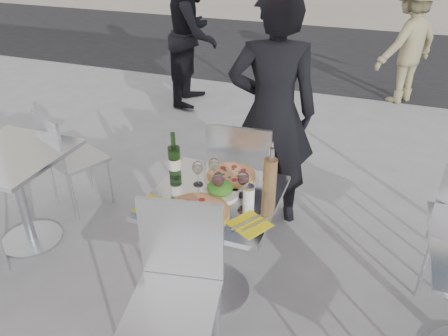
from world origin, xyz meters
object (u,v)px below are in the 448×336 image
(woman_diner, at_px, (272,114))
(salad_plate, at_px, (220,189))
(side_chair_lfar, at_px, (65,154))
(wineglass_red_a, at_px, (218,181))
(sugar_shaker, at_px, (249,194))
(pedestrian_b, at_px, (408,43))
(napkin_left, at_px, (155,206))
(wine_bottle, at_px, (174,160))
(chair_far, at_px, (241,172))
(main_table, at_px, (215,225))
(side_table_left, at_px, (16,180))
(pizza_far, at_px, (231,176))
(wineglass_red_b, at_px, (243,179))
(carafe, at_px, (270,175))
(napkin_right, at_px, (250,224))
(pizza_near, at_px, (197,211))
(wineglass_white_b, at_px, (214,165))
(pedestrian_a, at_px, (194,34))
(chair_near, at_px, (177,279))
(wineglass_white_a, at_px, (198,168))

(woman_diner, relative_size, salad_plate, 8.11)
(side_chair_lfar, relative_size, wineglass_red_a, 5.50)
(salad_plate, distance_m, sugar_shaker, 0.18)
(pedestrian_b, height_order, napkin_left, pedestrian_b)
(pedestrian_b, bearing_deg, wine_bottle, 18.92)
(chair_far, bearing_deg, sugar_shaker, 105.66)
(main_table, distance_m, side_table_left, 1.50)
(chair_far, xyz_separation_m, pizza_far, (0.06, -0.39, 0.20))
(chair_far, relative_size, woman_diner, 0.54)
(pedestrian_b, relative_size, salad_plate, 6.94)
(woman_diner, height_order, wineglass_red_b, woman_diner)
(side_table_left, xyz_separation_m, wineglass_red_a, (1.52, -0.01, 0.32))
(side_table_left, distance_m, wine_bottle, 1.24)
(carafe, relative_size, napkin_right, 1.18)
(side_table_left, distance_m, salad_plate, 1.54)
(side_table_left, height_order, pizza_near, pizza_near)
(pedestrian_b, bearing_deg, pizza_far, 22.91)
(wineglass_white_b, distance_m, napkin_left, 0.43)
(salad_plate, bearing_deg, pedestrian_a, 116.21)
(side_chair_lfar, relative_size, napkin_right, 3.52)
(main_table, distance_m, wineglass_white_b, 0.36)
(pizza_far, bearing_deg, pedestrian_a, 117.69)
(chair_near, height_order, pedestrian_b, pedestrian_b)
(sugar_shaker, bearing_deg, wineglass_red_b, 133.48)
(pizza_near, xyz_separation_m, salad_plate, (0.05, 0.22, 0.03))
(pedestrian_b, distance_m, sugar_shaker, 4.19)
(main_table, distance_m, side_chair_lfar, 1.54)
(chair_far, relative_size, pizza_far, 2.85)
(carafe, bearing_deg, wine_bottle, -178.25)
(salad_plate, bearing_deg, chair_far, 95.99)
(chair_far, xyz_separation_m, pizza_near, (0.01, -0.80, 0.19))
(chair_near, bearing_deg, side_chair_lfar, 134.70)
(side_chair_lfar, xyz_separation_m, carafe, (1.75, -0.35, 0.36))
(wineglass_red_b, xyz_separation_m, napkin_right, (0.12, -0.25, -0.11))
(main_table, distance_m, pedestrian_a, 3.51)
(wineglass_white_a, distance_m, wineglass_white_b, 0.10)
(napkin_left, bearing_deg, salad_plate, 42.19)
(pizza_far, relative_size, wineglass_white_a, 2.14)
(pizza_near, xyz_separation_m, wineglass_red_b, (0.18, 0.25, 0.10))
(wineglass_red_a, bearing_deg, pedestrian_b, 76.37)
(side_table_left, xyz_separation_m, salad_plate, (1.52, 0.02, 0.25))
(wineglass_white_a, relative_size, napkin_left, 0.79)
(chair_near, distance_m, pedestrian_b, 4.73)
(woman_diner, xyz_separation_m, sugar_shaker, (0.12, -0.95, -0.09))
(sugar_shaker, bearing_deg, wine_bottle, 167.37)
(side_table_left, relative_size, chair_far, 0.78)
(main_table, distance_m, salad_plate, 0.25)
(pizza_near, distance_m, carafe, 0.46)
(pizza_far, bearing_deg, main_table, -96.19)
(pizza_near, relative_size, salad_plate, 1.60)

